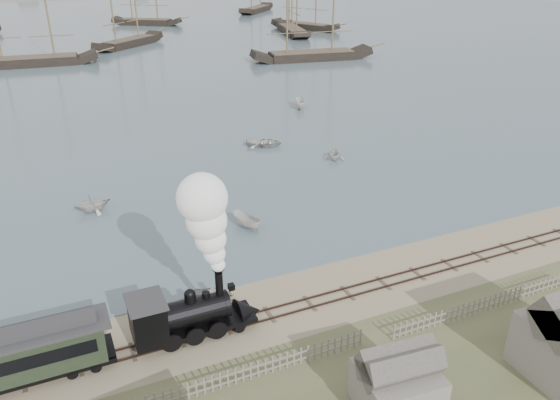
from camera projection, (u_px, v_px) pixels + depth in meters
name	position (u px, v px, depth m)	size (l,w,h in m)	color
ground	(272.00, 295.00, 38.25)	(600.00, 600.00, 0.00)	tan
harbor_water	(66.00, 16.00, 178.27)	(600.00, 336.00, 0.06)	slate
rail_track	(283.00, 311.00, 36.58)	(120.00, 1.80, 0.16)	#33211C
picket_fence_west	(214.00, 392.00, 30.09)	(19.00, 0.10, 1.20)	slate
picket_fence_east	(486.00, 310.00, 36.68)	(15.00, 0.10, 1.20)	slate
locomotive	(205.00, 268.00, 32.65)	(8.27, 3.09, 10.31)	black
beached_dinghy	(210.00, 295.00, 37.63)	(3.37, 2.41, 0.70)	beige
rowboat_1	(92.00, 203.00, 49.62)	(3.18, 2.75, 1.68)	beige
rowboat_2	(246.00, 221.00, 46.80)	(3.27, 1.23, 1.26)	beige
rowboat_3	(264.00, 142.00, 65.58)	(4.34, 3.10, 0.90)	beige
rowboat_4	(334.00, 153.00, 61.49)	(2.72, 2.35, 1.43)	beige
rowboat_5	(300.00, 104.00, 80.17)	(3.57, 1.34, 1.38)	beige
schooner_2	(23.00, 13.00, 103.55)	(24.69, 5.70, 20.00)	black
schooner_3	(124.00, 1.00, 123.16)	(20.52, 4.73, 20.00)	black
schooner_4	(313.00, 9.00, 108.79)	(25.25, 5.83, 20.00)	black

